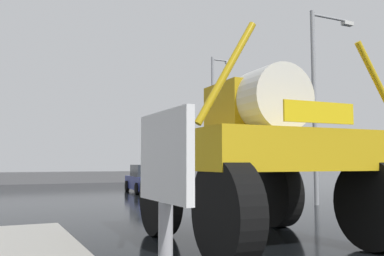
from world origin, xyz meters
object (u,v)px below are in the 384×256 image
sedan_ahead (147,179)px  streetlight_far_right (214,116)px  traffic_signal_near_right (264,126)px  streetlight_near_right (318,94)px  oversize_sprayer (257,156)px  lane_arrow_sign (165,224)px

sedan_ahead → streetlight_far_right: 6.63m
streetlight_far_right → sedan_ahead: bearing=-162.6°
sedan_ahead → streetlight_far_right: (5.08, 1.59, 3.95)m
traffic_signal_near_right → streetlight_near_right: (2.64, 0.02, 1.36)m
oversize_sprayer → sedan_ahead: oversize_sprayer is taller
oversize_sprayer → streetlight_far_right: (7.88, 16.37, 2.88)m
oversize_sprayer → streetlight_far_right: 18.39m
streetlight_near_right → streetlight_far_right: streetlight_far_right is taller
traffic_signal_near_right → streetlight_far_right: streetlight_far_right is taller
oversize_sprayer → traffic_signal_near_right: traffic_signal_near_right is taller
streetlight_near_right → streetlight_far_right: bearing=83.4°
lane_arrow_sign → sedan_ahead: lane_arrow_sign is taller
sedan_ahead → streetlight_far_right: bearing=-66.7°
oversize_sprayer → streetlight_near_right: 8.90m
lane_arrow_sign → streetlight_far_right: size_ratio=0.20×
traffic_signal_near_right → streetlight_near_right: size_ratio=0.53×
sedan_ahead → traffic_signal_near_right: (1.17, -9.40, 2.27)m
traffic_signal_near_right → streetlight_near_right: 2.97m
sedan_ahead → traffic_signal_near_right: bearing=-167.0°
traffic_signal_near_right → sedan_ahead: bearing=97.1°
traffic_signal_near_right → streetlight_far_right: bearing=70.4°
lane_arrow_sign → streetlight_far_right: streetlight_far_right is taller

